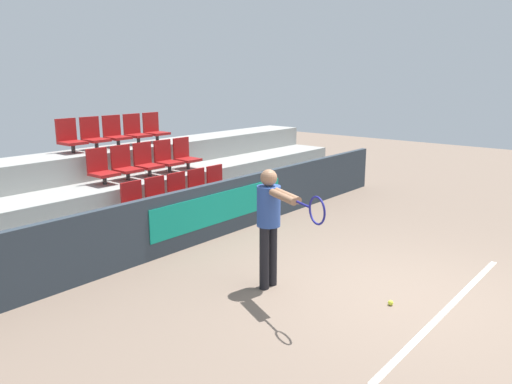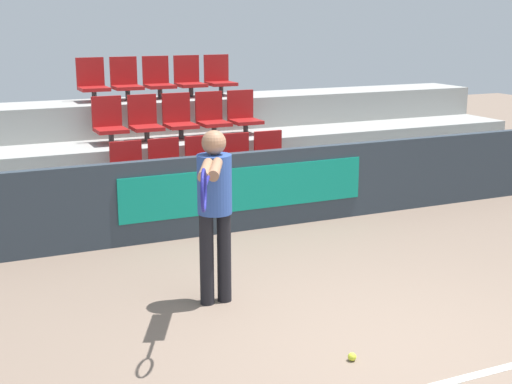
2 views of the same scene
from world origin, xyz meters
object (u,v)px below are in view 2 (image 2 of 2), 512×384
at_px(stadium_chair_6, 145,121).
at_px(tennis_ball, 352,357).
at_px(stadium_chair_1, 167,167).
at_px(stadium_chair_10, 92,82).
at_px(stadium_chair_7, 179,119).
at_px(stadium_chair_8, 212,117).
at_px(stadium_chair_9, 243,115).
at_px(stadium_chair_4, 271,157).
at_px(stadium_chair_13, 189,79).
at_px(stadium_chair_14, 219,78).
at_px(stadium_chair_12, 158,80).
at_px(stadium_chair_3, 238,160).
at_px(stadium_chair_5, 109,123).
at_px(stadium_chair_2, 203,163).
at_px(stadium_chair_11, 126,81).
at_px(stadium_chair_0, 129,170).
at_px(tennis_player, 214,200).

height_order(stadium_chair_6, tennis_ball, stadium_chair_6).
distance_m(stadium_chair_1, stadium_chair_10, 2.16).
distance_m(stadium_chair_7, stadium_chair_8, 0.49).
relative_size(stadium_chair_9, tennis_ball, 9.37).
height_order(stadium_chair_4, stadium_chair_13, stadium_chair_13).
bearing_deg(stadium_chair_14, stadium_chair_12, 180.00).
xyz_separation_m(stadium_chair_3, stadium_chair_5, (-1.47, 0.94, 0.46)).
relative_size(stadium_chair_2, stadium_chair_13, 1.00).
relative_size(stadium_chair_6, stadium_chair_11, 1.00).
bearing_deg(stadium_chair_3, stadium_chair_1, 180.00).
height_order(stadium_chair_6, stadium_chair_14, stadium_chair_14).
bearing_deg(stadium_chair_11, stadium_chair_10, 180.00).
relative_size(stadium_chair_0, stadium_chair_10, 1.00).
relative_size(stadium_chair_4, stadium_chair_7, 1.00).
xyz_separation_m(stadium_chair_6, stadium_chair_11, (0.00, 0.94, 0.46)).
xyz_separation_m(stadium_chair_14, tennis_player, (-1.90, -4.65, -0.67)).
distance_m(stadium_chair_14, tennis_ball, 6.47).
relative_size(stadium_chair_10, stadium_chair_13, 1.00).
height_order(stadium_chair_5, stadium_chair_12, stadium_chair_12).
height_order(stadium_chair_0, stadium_chair_2, same).
height_order(stadium_chair_11, tennis_ball, stadium_chair_11).
xyz_separation_m(stadium_chair_7, tennis_ball, (-0.37, -5.17, -1.17)).
relative_size(stadium_chair_0, stadium_chair_9, 1.00).
bearing_deg(stadium_chair_8, stadium_chair_14, 62.49).
relative_size(stadium_chair_5, stadium_chair_9, 1.00).
relative_size(stadium_chair_3, stadium_chair_8, 1.00).
distance_m(stadium_chair_13, tennis_ball, 6.38).
bearing_deg(stadium_chair_13, stadium_chair_6, -136.16).
bearing_deg(tennis_player, stadium_chair_7, 100.99).
bearing_deg(stadium_chair_7, stadium_chair_13, 62.49).
relative_size(stadium_chair_3, stadium_chair_13, 1.00).
bearing_deg(stadium_chair_12, stadium_chair_13, 0.00).
relative_size(stadium_chair_9, stadium_chair_11, 1.00).
distance_m(stadium_chair_7, stadium_chair_14, 1.44).
bearing_deg(stadium_chair_5, stadium_chair_1, -62.49).
distance_m(stadium_chair_3, stadium_chair_4, 0.49).
bearing_deg(stadium_chair_2, stadium_chair_8, 62.49).
distance_m(stadium_chair_5, stadium_chair_8, 1.47).
distance_m(stadium_chair_3, stadium_chair_9, 1.16).
distance_m(stadium_chair_1, stadium_chair_13, 2.32).
xyz_separation_m(stadium_chair_10, stadium_chair_11, (0.49, 0.00, 0.00)).
distance_m(stadium_chair_5, stadium_chair_7, 0.98).
bearing_deg(stadium_chair_11, stadium_chair_7, -62.49).
height_order(stadium_chair_2, stadium_chair_3, same).
bearing_deg(tennis_ball, stadium_chair_14, 77.56).
height_order(stadium_chair_8, stadium_chair_10, stadium_chair_10).
xyz_separation_m(stadium_chair_1, stadium_chair_13, (0.98, 1.88, 0.93)).
relative_size(stadium_chair_12, stadium_chair_14, 1.00).
bearing_deg(stadium_chair_7, stadium_chair_8, 0.00).
height_order(stadium_chair_7, stadium_chair_13, stadium_chair_13).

